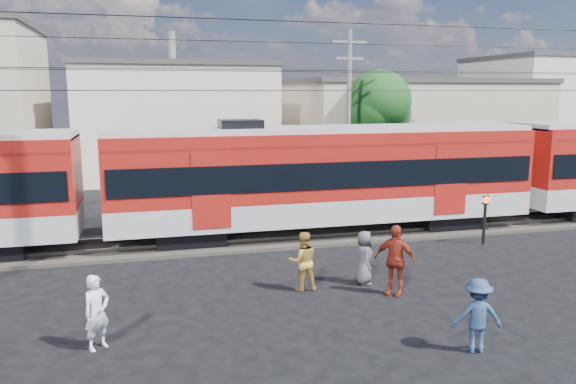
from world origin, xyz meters
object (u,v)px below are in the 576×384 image
(commuter_train, at_px, (330,173))
(pedestrian_a, at_px, (97,312))
(crossing_signal, at_px, (485,211))
(pedestrian_c, at_px, (477,315))

(commuter_train, relative_size, pedestrian_a, 30.63)
(pedestrian_a, height_order, crossing_signal, crossing_signal)
(pedestrian_a, bearing_deg, commuter_train, 8.00)
(pedestrian_a, xyz_separation_m, pedestrian_c, (7.78, -2.19, -0.01))
(crossing_signal, bearing_deg, pedestrian_a, -157.80)
(commuter_train, relative_size, pedestrian_c, 31.14)
(pedestrian_a, bearing_deg, pedestrian_c, -52.84)
(commuter_train, distance_m, pedestrian_a, 11.40)
(pedestrian_a, relative_size, crossing_signal, 0.91)
(commuter_train, height_order, pedestrian_a, commuter_train)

